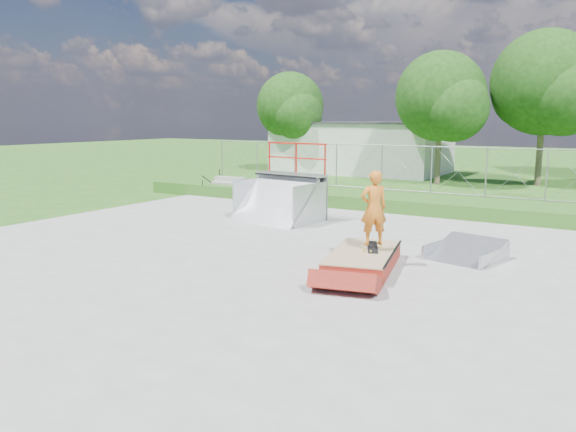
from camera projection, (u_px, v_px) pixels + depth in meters
name	position (u px, v px, depth m)	size (l,w,h in m)	color
ground	(286.00, 268.00, 12.60)	(120.00, 120.00, 0.00)	#295E1A
concrete_pad	(286.00, 268.00, 12.60)	(20.00, 16.00, 0.04)	gray
grass_berm	(422.00, 203.00, 20.55)	(24.00, 3.00, 0.50)	#295E1A
grind_box	(363.00, 260.00, 12.52)	(1.91, 2.97, 0.41)	maroon
quarter_pipe	(277.00, 183.00, 18.10)	(2.52, 2.13, 2.52)	#ABAEB3
flat_bank_ramp	(465.00, 251.00, 13.30)	(1.48, 1.58, 0.45)	#ABAEB3
skateboard	(373.00, 248.00, 12.64)	(0.22, 0.80, 0.02)	black
skater	(374.00, 211.00, 12.50)	(0.61, 0.40, 1.68)	orange
concrete_stairs	(224.00, 187.00, 24.21)	(1.50, 1.60, 0.80)	gray
chain_link_fence	(431.00, 170.00, 21.19)	(20.00, 0.06, 1.80)	gray
utility_building_flat	(361.00, 148.00, 34.95)	(10.00, 6.00, 3.00)	silver
tree_left_near	(444.00, 100.00, 27.77)	(4.76, 4.48, 6.65)	brown
tree_center	(550.00, 86.00, 27.00)	(5.44, 5.12, 7.60)	brown
tree_left_far	(292.00, 108.00, 34.65)	(4.42, 4.16, 6.18)	brown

